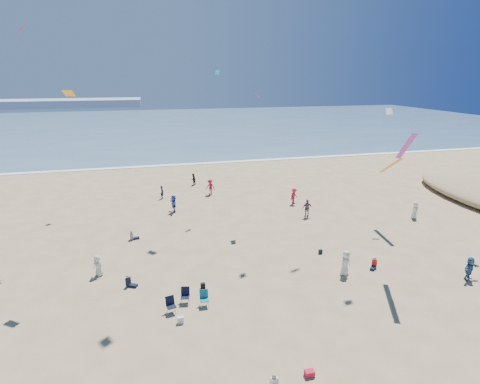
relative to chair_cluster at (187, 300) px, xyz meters
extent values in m
cube|color=#476B84|center=(1.56, 88.05, -0.47)|extent=(220.00, 100.00, 0.06)
cube|color=white|center=(1.56, 38.05, -0.46)|extent=(220.00, 1.20, 0.08)
cube|color=#7A8EA8|center=(-58.44, 163.05, 1.10)|extent=(110.00, 20.00, 3.20)
imported|color=#364995|center=(0.51, 16.95, 0.40)|extent=(0.60, 1.69, 1.80)
imported|color=red|center=(5.15, 21.88, 0.42)|extent=(1.35, 1.27, 1.83)
imported|color=slate|center=(13.19, 12.31, 0.41)|extent=(1.07, 0.45, 1.82)
imported|color=#2E5480|center=(19.16, -1.38, 0.32)|extent=(1.60, 0.87, 1.65)
imported|color=silver|center=(-5.60, 5.29, 0.28)|extent=(0.89, 0.88, 1.55)
imported|color=silver|center=(11.20, 1.25, 0.41)|extent=(1.06, 0.95, 1.83)
imported|color=black|center=(-0.42, 21.73, 0.24)|extent=(0.41, 0.57, 1.48)
imported|color=silver|center=(23.26, 9.42, 0.34)|extent=(0.64, 0.89, 1.68)
imported|color=#B71A34|center=(13.45, 16.42, 0.37)|extent=(1.29, 1.18, 1.74)
imported|color=black|center=(3.69, 26.38, 0.25)|extent=(0.91, 0.92, 1.50)
cube|color=silver|center=(-0.53, -1.42, -0.30)|extent=(0.35, 0.20, 0.40)
cube|color=black|center=(1.24, 1.87, -0.31)|extent=(0.30, 0.22, 0.38)
cube|color=red|center=(4.94, -6.82, -0.35)|extent=(0.45, 0.30, 0.30)
cube|color=black|center=(10.98, 4.63, -0.33)|extent=(0.28, 0.18, 0.34)
cube|color=orange|center=(-6.17, 6.25, 11.86)|extent=(0.85, 0.73, 0.39)
cube|color=#D80E4F|center=(-7.85, 4.76, 15.39)|extent=(0.61, 0.84, 0.48)
cube|color=#18AAE5|center=(5.45, 17.75, 13.20)|extent=(0.64, 0.59, 0.40)
cube|color=#61208A|center=(8.28, 13.47, 11.23)|extent=(0.44, 0.82, 0.35)
cube|color=white|center=(19.88, 10.53, 9.82)|extent=(0.70, 0.64, 0.57)
cube|color=purple|center=(14.97, 1.39, 8.42)|extent=(0.35, 3.14, 2.21)
cube|color=orange|center=(19.35, 8.62, 5.23)|extent=(0.35, 2.64, 1.87)
camera|label=1|loc=(-1.62, -19.73, 12.96)|focal=28.00mm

